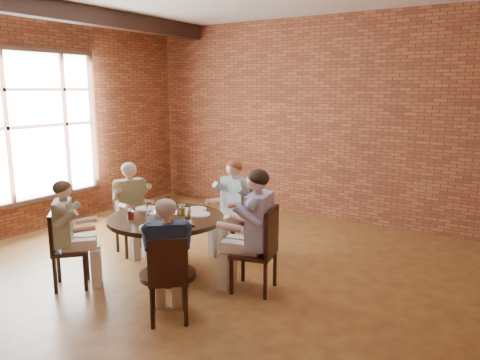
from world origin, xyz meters
The scene contains 29 objects.
floor centered at (0.00, 0.00, 0.00)m, with size 7.00×7.00×0.00m, color olive.
wall_back centered at (0.00, 3.50, 1.70)m, with size 7.00×7.00×0.00m, color brown.
wall_left centered at (-3.25, 0.00, 1.70)m, with size 7.00×7.00×0.00m, color brown.
ceiling_beam centered at (-2.45, 0.00, 3.27)m, with size 0.22×6.90×0.26m, color black.
window centered at (-3.18, 0.40, 1.65)m, with size 0.10×2.16×2.36m.
dining_table centered at (-0.24, 0.00, 0.53)m, with size 1.35×1.35×0.75m.
chair_a centered at (0.89, 0.27, 0.52)m, with size 0.53×0.53×0.96m.
diner_a centered at (0.81, 0.25, 0.68)m, with size 0.55×0.68×1.37m, color #495BBE, non-canonical shape.
chair_b centered at (-0.06, 1.21, 0.49)m, with size 0.45×0.45×0.90m.
diner_b centered at (-0.07, 1.13, 0.63)m, with size 0.49×0.60×1.27m, color #8AA4B0, non-canonical shape.
chair_c centered at (-1.27, 0.41, 0.49)m, with size 0.50×0.50×0.89m.
diner_c centered at (-1.20, 0.39, 0.62)m, with size 0.47×0.58×1.24m, color brown, non-canonical shape.
chair_d centered at (-1.02, -0.84, 0.48)m, with size 0.53×0.53×0.88m.
diner_d centered at (-0.97, -0.79, 0.61)m, with size 0.46×0.57×1.23m, color #B8A490, non-canonical shape.
chair_e centered at (0.52, -0.83, 0.48)m, with size 0.52×0.52×0.87m.
diner_e centered at (0.47, -0.78, 0.61)m, with size 0.46×0.56×1.22m, color #15223D, non-canonical shape.
plate_a centered at (0.04, 0.27, 0.76)m, with size 0.26×0.26×0.01m, color white.
plate_b centered at (-0.14, 0.44, 0.76)m, with size 0.26×0.26×0.01m, color white.
plate_c centered at (-0.68, 0.12, 0.76)m, with size 0.26×0.26×0.01m, color white.
plate_d centered at (-0.07, -0.42, 0.76)m, with size 0.26×0.26×0.01m, color white.
glass_a centered at (0.03, 0.08, 0.82)m, with size 0.07×0.07×0.14m, color white.
glass_b centered at (-0.12, 0.15, 0.82)m, with size 0.07×0.07×0.14m, color white.
glass_c centered at (-0.45, 0.28, 0.82)m, with size 0.07×0.07×0.14m, color white.
glass_d centered at (-0.44, 0.10, 0.82)m, with size 0.07×0.07×0.14m, color white.
glass_e centered at (-0.45, -0.05, 0.82)m, with size 0.07×0.07×0.14m, color white.
glass_f centered at (-0.50, -0.30, 0.82)m, with size 0.07×0.07×0.14m, color white.
glass_g centered at (-0.22, -0.25, 0.82)m, with size 0.07×0.07×0.14m, color white.
glass_h centered at (-0.01, -0.13, 0.82)m, with size 0.07×0.07×0.14m, color white.
smartphone centered at (0.26, -0.19, 0.75)m, with size 0.07×0.13×0.01m, color black.
Camera 1 is at (3.34, -3.95, 2.22)m, focal length 35.00 mm.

